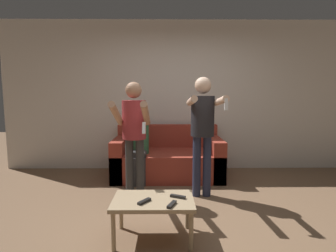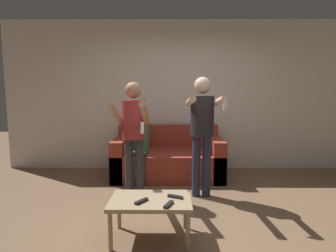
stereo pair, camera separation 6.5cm
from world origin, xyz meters
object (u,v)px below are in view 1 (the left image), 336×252
object	(u,v)px
couch	(168,159)
person_standing_left	(134,127)
person_seated	(139,141)
coffee_table	(153,204)
remote_far	(178,197)
remote_mid	(144,201)
remote_near	(172,204)
person_standing_right	(203,123)

from	to	relation	value
couch	person_standing_left	distance (m)	1.23
person_seated	coffee_table	distance (m)	1.79
couch	person_seated	distance (m)	0.62
person_seated	remote_far	distance (m)	1.81
person_seated	remote_far	world-z (taller)	person_seated
person_seated	remote_mid	bearing A→B (deg)	-83.01
remote_near	remote_far	world-z (taller)	same
couch	person_seated	world-z (taller)	person_seated
couch	person_standing_right	world-z (taller)	person_standing_right
person_standing_left	coffee_table	size ratio (longest dim) A/B	2.03
couch	person_standing_right	size ratio (longest dim) A/B	1.11
remote_far	remote_near	bearing A→B (deg)	-109.21
person_standing_left	coffee_table	xyz separation A→B (m)	(0.30, -1.05, -0.60)
person_standing_left	person_standing_right	size ratio (longest dim) A/B	0.96
person_standing_left	person_standing_right	xyz separation A→B (m)	(0.90, 0.00, 0.05)
coffee_table	person_standing_left	bearing A→B (deg)	105.83
person_standing_left	coffee_table	world-z (taller)	person_standing_left
person_standing_left	person_seated	bearing A→B (deg)	90.17
couch	person_seated	xyz separation A→B (m)	(-0.45, -0.24, 0.36)
person_standing_right	person_seated	world-z (taller)	person_standing_right
person_standing_right	remote_near	world-z (taller)	person_standing_right
remote_near	remote_far	xyz separation A→B (m)	(0.06, 0.18, 0.00)
coffee_table	remote_near	size ratio (longest dim) A/B	5.00
person_standing_right	remote_near	size ratio (longest dim) A/B	10.55
person_standing_right	person_seated	size ratio (longest dim) A/B	1.37
coffee_table	remote_far	bearing A→B (deg)	5.99
remote_near	remote_mid	size ratio (longest dim) A/B	1.08
coffee_table	person_standing_right	bearing A→B (deg)	60.08
person_standing_right	remote_mid	bearing A→B (deg)	-120.93
person_standing_left	coffee_table	bearing A→B (deg)	-74.17
remote_far	person_standing_left	bearing A→B (deg)	117.37
remote_near	coffee_table	bearing A→B (deg)	137.66
couch	remote_mid	size ratio (longest dim) A/B	12.63
coffee_table	remote_near	xyz separation A→B (m)	(0.17, -0.16, 0.06)
person_standing_left	remote_mid	xyz separation A→B (m)	(0.22, -1.14, -0.54)
person_seated	person_standing_left	bearing A→B (deg)	-89.83
person_standing_right	remote_far	distance (m)	1.25
couch	remote_mid	distance (m)	2.08
remote_mid	person_standing_right	bearing A→B (deg)	59.07
coffee_table	remote_far	distance (m)	0.24
couch	person_standing_right	distance (m)	1.25
person_standing_left	person_standing_right	distance (m)	0.91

